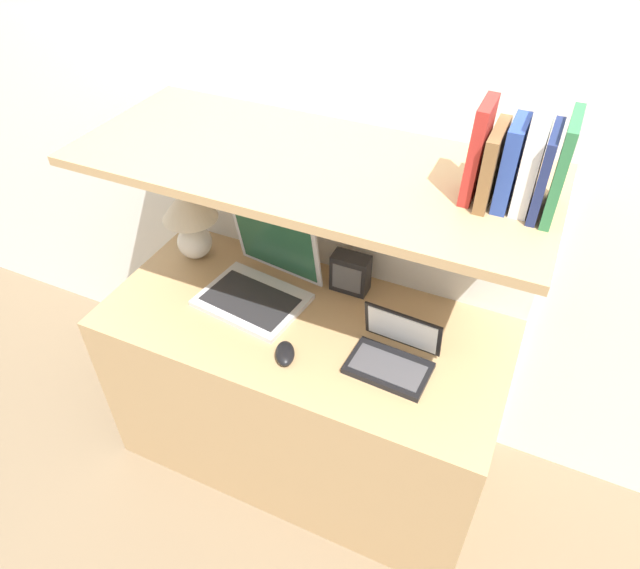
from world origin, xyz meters
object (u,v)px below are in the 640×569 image
object	(u,v)px
table_lamp	(190,214)
laptop_large	(260,281)
router_box	(350,273)
book_brown	(492,165)
computer_mouse	(285,353)
book_navy	(545,172)
book_blue	(511,164)
book_white	(533,160)
book_green	(562,168)
book_red	(478,151)
laptop_small	(393,355)

from	to	relation	value
table_lamp	laptop_large	size ratio (longest dim) A/B	0.79
router_box	book_brown	xyz separation A→B (m)	(0.42, -0.16, 0.60)
computer_mouse	book_navy	bearing A→B (deg)	21.86
book_navy	book_blue	size ratio (longest dim) A/B	0.98
router_box	book_navy	distance (m)	0.83
table_lamp	book_white	xyz separation A→B (m)	(1.12, -0.09, 0.51)
book_green	book_blue	world-z (taller)	book_green
book_green	book_blue	size ratio (longest dim) A/B	1.15
book_navy	book_brown	size ratio (longest dim) A/B	1.10
book_brown	book_red	world-z (taller)	book_red
computer_mouse	book_red	distance (m)	0.84
table_lamp	laptop_small	distance (m)	0.92
book_green	book_red	size ratio (longest dim) A/B	0.99
table_lamp	book_navy	bearing A→B (deg)	-4.66
laptop_small	book_blue	xyz separation A→B (m)	(0.20, 0.12, 0.65)
book_blue	laptop_large	bearing A→B (deg)	-179.95
laptop_small	book_red	bearing A→B (deg)	46.21
book_green	book_navy	world-z (taller)	book_green
computer_mouse	book_blue	distance (m)	0.88
router_box	book_blue	xyz separation A→B (m)	(0.46, -0.16, 0.61)
computer_mouse	book_navy	world-z (taller)	book_navy
computer_mouse	table_lamp	bearing A→B (deg)	149.01
computer_mouse	router_box	world-z (taller)	router_box
table_lamp	book_navy	xyz separation A→B (m)	(1.16, -0.09, 0.49)
book_navy	book_red	xyz separation A→B (m)	(-0.16, 0.00, 0.02)
book_blue	router_box	bearing A→B (deg)	161.17
laptop_small	book_white	distance (m)	0.72
book_navy	laptop_large	bearing A→B (deg)	-179.95
router_box	book_navy	bearing A→B (deg)	-16.15
router_box	book_navy	world-z (taller)	book_navy
book_white	book_red	distance (m)	0.13
laptop_large	computer_mouse	bearing A→B (deg)	-47.65
laptop_small	book_white	bearing A→B (deg)	26.55
book_brown	book_red	distance (m)	0.05
book_green	book_navy	size ratio (longest dim) A/B	1.17
book_white	book_green	bearing A→B (deg)	0.00
book_navy	book_blue	xyz separation A→B (m)	(-0.08, 0.00, 0.00)
book_blue	book_brown	size ratio (longest dim) A/B	1.13
book_navy	book_blue	bearing A→B (deg)	180.00
book_red	book_blue	bearing A→B (deg)	0.00
laptop_large	laptop_small	distance (m)	0.55
computer_mouse	book_green	xyz separation A→B (m)	(0.63, 0.24, 0.68)
table_lamp	book_red	world-z (taller)	book_red
book_navy	book_white	xyz separation A→B (m)	(-0.04, 0.00, 0.02)
book_brown	book_green	bearing A→B (deg)	0.00
table_lamp	book_red	distance (m)	1.12
book_brown	book_red	xyz separation A→B (m)	(-0.04, 0.00, 0.03)
book_green	book_blue	distance (m)	0.12
laptop_large	book_green	bearing A→B (deg)	0.04
table_lamp	book_red	size ratio (longest dim) A/B	1.24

